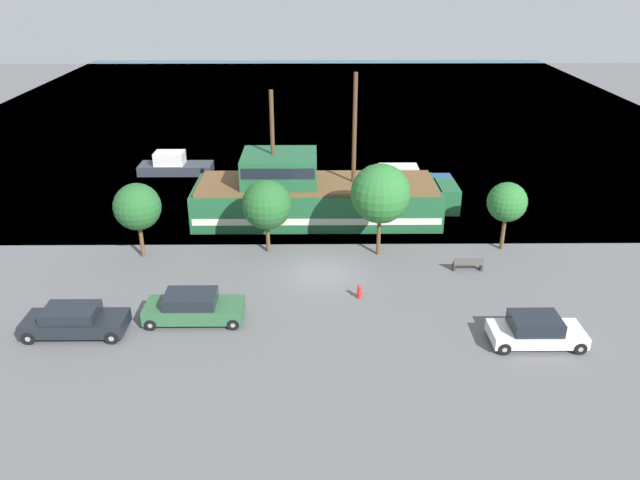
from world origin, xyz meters
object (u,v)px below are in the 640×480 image
at_px(parked_car_curb_mid, 536,331).
at_px(bench_promenade_east, 468,264).
at_px(moored_boat_dockside, 403,181).
at_px(fire_hydrant, 359,291).
at_px(moored_boat_outer, 174,165).
at_px(pirate_ship, 313,196).
at_px(parked_car_curb_front, 194,307).
at_px(parked_car_curb_rear, 75,321).

distance_m(parked_car_curb_mid, bench_promenade_east, 7.70).
xyz_separation_m(moored_boat_dockside, fire_hydrant, (-4.57, -17.05, -0.34)).
height_order(moored_boat_dockside, moored_boat_outer, moored_boat_dockside).
relative_size(pirate_ship, bench_promenade_east, 10.54).
bearing_deg(moored_boat_outer, parked_car_curb_front, -76.26).
xyz_separation_m(moored_boat_dockside, parked_car_curb_front, (-12.98, -19.23, -0.01)).
distance_m(pirate_ship, moored_boat_dockside, 9.17).
bearing_deg(moored_boat_dockside, bench_promenade_east, -82.01).
xyz_separation_m(pirate_ship, bench_promenade_east, (8.97, -8.06, -1.27)).
bearing_deg(moored_boat_outer, parked_car_curb_mid, -49.49).
bearing_deg(parked_car_curb_rear, pirate_ship, 51.93).
distance_m(parked_car_curb_front, fire_hydrant, 8.69).
bearing_deg(moored_boat_outer, pirate_ship, -41.30).
xyz_separation_m(parked_car_curb_front, bench_promenade_east, (14.93, 5.36, -0.31)).
height_order(moored_boat_outer, parked_car_curb_rear, moored_boat_outer).
relative_size(moored_boat_dockside, parked_car_curb_front, 1.52).
relative_size(moored_boat_dockside, parked_car_curb_rear, 1.53).
relative_size(parked_car_curb_front, parked_car_curb_rear, 1.01).
bearing_deg(parked_car_curb_front, pirate_ship, 66.05).
relative_size(parked_car_curb_mid, bench_promenade_east, 2.54).
bearing_deg(moored_boat_dockside, parked_car_curb_mid, -81.03).
distance_m(pirate_ship, parked_car_curb_rear, 18.58).
xyz_separation_m(pirate_ship, moored_boat_outer, (-11.77, 10.34, -1.04)).
distance_m(moored_boat_outer, fire_hydrant, 25.83).
height_order(parked_car_curb_mid, parked_car_curb_rear, parked_car_curb_rear).
bearing_deg(fire_hydrant, moored_boat_outer, 123.39).
distance_m(parked_car_curb_rear, bench_promenade_east, 21.44).
xyz_separation_m(moored_boat_dockside, moored_boat_outer, (-18.79, 4.52, -0.08)).
xyz_separation_m(parked_car_curb_front, parked_car_curb_rear, (-5.48, -1.19, -0.02)).
relative_size(pirate_ship, moored_boat_dockside, 2.44).
distance_m(pirate_ship, parked_car_curb_mid, 18.80).
relative_size(parked_car_curb_mid, fire_hydrant, 5.67).
bearing_deg(parked_car_curb_rear, fire_hydrant, 13.66).
relative_size(parked_car_curb_front, bench_promenade_east, 2.85).
height_order(pirate_ship, moored_boat_dockside, pirate_ship).
distance_m(fire_hydrant, bench_promenade_east, 7.25).
distance_m(moored_boat_dockside, parked_car_curb_front, 23.20).
bearing_deg(moored_boat_outer, bench_promenade_east, -41.57).
xyz_separation_m(pirate_ship, parked_car_curb_rear, (-11.44, -14.61, -0.99)).
distance_m(moored_boat_dockside, fire_hydrant, 17.65).
height_order(moored_boat_dockside, bench_promenade_east, moored_boat_dockside).
bearing_deg(pirate_ship, parked_car_curb_mid, -56.33).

